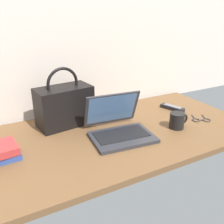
# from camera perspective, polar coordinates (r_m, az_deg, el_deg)

# --- Properties ---
(desk) EXTENTS (1.60, 0.76, 0.03)m
(desk) POSITION_cam_1_polar(r_m,az_deg,el_deg) (1.33, -0.59, -5.51)
(desk) COLOR brown
(desk) RESTS_ON ground
(laptop) EXTENTS (0.33, 0.32, 0.21)m
(laptop) POSITION_cam_1_polar(r_m,az_deg,el_deg) (1.29, 1.52, -3.45)
(laptop) COLOR #2D2D33
(laptop) RESTS_ON desk
(coffee_mug) EXTENTS (0.12, 0.08, 0.09)m
(coffee_mug) POSITION_cam_1_polar(r_m,az_deg,el_deg) (1.41, 14.81, -1.86)
(coffee_mug) COLOR black
(coffee_mug) RESTS_ON desk
(remote_control_near) EXTENTS (0.09, 0.17, 0.02)m
(remote_control_near) POSITION_cam_1_polar(r_m,az_deg,el_deg) (1.68, 13.71, 0.96)
(remote_control_near) COLOR black
(remote_control_near) RESTS_ON desk
(eyeglasses) EXTENTS (0.13, 0.13, 0.01)m
(eyeglasses) POSITION_cam_1_polar(r_m,az_deg,el_deg) (1.56, 19.81, -1.68)
(eyeglasses) COLOR #333338
(eyeglasses) RESTS_ON desk
(handbag) EXTENTS (0.32, 0.20, 0.33)m
(handbag) POSITION_cam_1_polar(r_m,az_deg,el_deg) (1.40, -10.90, 1.53)
(handbag) COLOR black
(handbag) RESTS_ON desk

